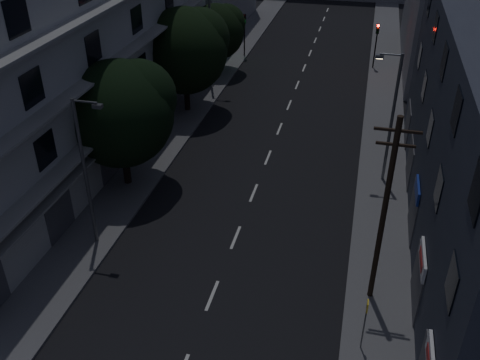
% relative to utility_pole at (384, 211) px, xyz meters
% --- Properties ---
extents(ground, '(160.00, 160.00, 0.00)m').
position_rel_utility_pole_xyz_m(ground, '(-7.09, 16.90, -4.87)').
color(ground, black).
rests_on(ground, ground).
extents(sidewalk_left, '(3.00, 90.00, 0.15)m').
position_rel_utility_pole_xyz_m(sidewalk_left, '(-14.59, 16.90, -4.79)').
color(sidewalk_left, '#565659').
rests_on(sidewalk_left, ground).
extents(sidewalk_right, '(3.00, 90.00, 0.15)m').
position_rel_utility_pole_xyz_m(sidewalk_right, '(0.41, 16.90, -4.79)').
color(sidewalk_right, '#565659').
rests_on(sidewalk_right, ground).
extents(lane_markings, '(0.15, 60.50, 0.01)m').
position_rel_utility_pole_xyz_m(lane_markings, '(-7.09, 23.15, -4.86)').
color(lane_markings, beige).
rests_on(lane_markings, ground).
extents(building_left, '(7.00, 36.00, 14.00)m').
position_rel_utility_pole_xyz_m(building_left, '(-19.07, 9.90, 2.13)').
color(building_left, '#ACADA7').
rests_on(building_left, ground).
extents(tree_near, '(6.26, 6.26, 7.72)m').
position_rel_utility_pole_xyz_m(tree_near, '(-14.78, 6.62, 0.12)').
color(tree_near, black).
rests_on(tree_near, sidewalk_left).
extents(tree_mid, '(6.45, 6.45, 7.93)m').
position_rel_utility_pole_xyz_m(tree_mid, '(-14.68, 17.94, 0.24)').
color(tree_mid, black).
rests_on(tree_mid, sidewalk_left).
extents(tree_far, '(4.94, 4.94, 6.11)m').
position_rel_utility_pole_xyz_m(tree_far, '(-14.74, 26.85, -0.89)').
color(tree_far, black).
rests_on(tree_far, sidewalk_left).
extents(traffic_signal_far_right, '(0.28, 0.37, 4.10)m').
position_rel_utility_pole_xyz_m(traffic_signal_far_right, '(-0.76, 31.07, -1.77)').
color(traffic_signal_far_right, black).
rests_on(traffic_signal_far_right, sidewalk_right).
extents(traffic_signal_far_left, '(0.28, 0.37, 4.10)m').
position_rel_utility_pole_xyz_m(traffic_signal_far_left, '(-13.36, 31.61, -1.77)').
color(traffic_signal_far_left, black).
rests_on(traffic_signal_far_left, sidewalk_left).
extents(street_lamp_left_near, '(1.51, 0.25, 8.00)m').
position_rel_utility_pole_xyz_m(street_lamp_left_near, '(-13.94, 0.76, -0.27)').
color(street_lamp_left_near, '#56585E').
rests_on(street_lamp_left_near, sidewalk_left).
extents(street_lamp_right, '(1.51, 0.25, 8.00)m').
position_rel_utility_pole_xyz_m(street_lamp_right, '(0.29, 10.65, -0.27)').
color(street_lamp_right, slate).
rests_on(street_lamp_right, sidewalk_right).
extents(street_lamp_left_far, '(1.51, 0.25, 8.00)m').
position_rel_utility_pole_xyz_m(street_lamp_left_far, '(-14.01, 22.60, -0.27)').
color(street_lamp_left_far, slate).
rests_on(street_lamp_left_far, sidewalk_left).
extents(utility_pole, '(1.80, 0.24, 9.00)m').
position_rel_utility_pole_xyz_m(utility_pole, '(0.00, 0.00, 0.00)').
color(utility_pole, black).
rests_on(utility_pole, sidewalk_right).
extents(bus_stop_sign, '(0.06, 0.35, 2.52)m').
position_rel_utility_pole_xyz_m(bus_stop_sign, '(-0.27, -3.19, -2.98)').
color(bus_stop_sign, '#595B60').
rests_on(bus_stop_sign, sidewalk_right).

